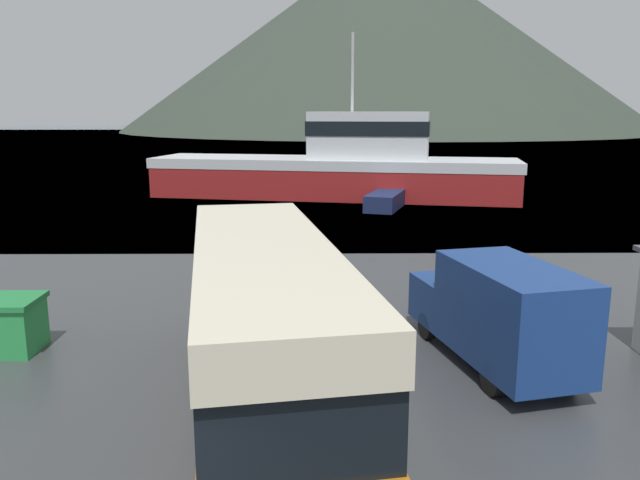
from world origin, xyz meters
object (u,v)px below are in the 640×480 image
object	(u,v)px
delivery_van	(498,311)
storage_bin	(15,324)
tour_bus	(264,318)
small_boat	(391,197)
fishing_boat	(341,166)

from	to	relation	value
delivery_van	storage_bin	xyz separation A→B (m)	(-11.55, 0.98, -0.63)
tour_bus	storage_bin	size ratio (longest dim) A/B	7.29
tour_bus	small_boat	bearing A→B (deg)	68.29
delivery_van	fishing_boat	size ratio (longest dim) A/B	0.23
tour_bus	storage_bin	bearing A→B (deg)	144.56
storage_bin	small_boat	xyz separation A→B (m)	(12.19, 24.43, -0.20)
fishing_boat	storage_bin	size ratio (longest dim) A/B	17.57
delivery_van	storage_bin	bearing A→B (deg)	161.88
storage_bin	small_boat	world-z (taller)	storage_bin
tour_bus	delivery_van	xyz separation A→B (m)	(5.17, 2.08, -0.57)
tour_bus	small_boat	size ratio (longest dim) A/B	1.33
tour_bus	fishing_boat	distance (m)	31.28
tour_bus	small_boat	distance (m)	28.14
tour_bus	fishing_boat	xyz separation A→B (m)	(2.80, 31.15, 0.26)
fishing_boat	small_boat	bearing A→B (deg)	-129.10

